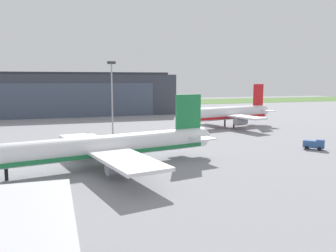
{
  "coord_description": "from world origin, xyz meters",
  "views": [
    {
      "loc": [
        -26.37,
        -67.99,
        16.07
      ],
      "look_at": [
        2.32,
        21.42,
        3.63
      ],
      "focal_mm": 37.8,
      "sensor_mm": 36.0,
      "label": 1
    }
  ],
  "objects_px": {
    "maintenance_hangar": "(70,94)",
    "airliner_far_right": "(226,114)",
    "ops_van": "(314,144)",
    "airliner_near_left": "(100,148)",
    "apron_light_mast": "(112,92)"
  },
  "relations": [
    {
      "from": "maintenance_hangar",
      "to": "airliner_far_right",
      "type": "distance_m",
      "value": 79.35
    },
    {
      "from": "ops_van",
      "to": "airliner_near_left",
      "type": "bearing_deg",
      "value": -177.19
    },
    {
      "from": "maintenance_hangar",
      "to": "apron_light_mast",
      "type": "bearing_deg",
      "value": -82.2
    },
    {
      "from": "airliner_near_left",
      "to": "airliner_far_right",
      "type": "height_order",
      "value": "airliner_far_right"
    },
    {
      "from": "airliner_near_left",
      "to": "apron_light_mast",
      "type": "bearing_deg",
      "value": 77.75
    },
    {
      "from": "airliner_near_left",
      "to": "apron_light_mast",
      "type": "xyz_separation_m",
      "value": [
        8.52,
        39.25,
        8.47
      ]
    },
    {
      "from": "maintenance_hangar",
      "to": "apron_light_mast",
      "type": "xyz_separation_m",
      "value": [
        9.14,
        -66.72,
        3.06
      ]
    },
    {
      "from": "airliner_far_right",
      "to": "apron_light_mast",
      "type": "xyz_separation_m",
      "value": [
        -38.59,
        -3.5,
        7.7
      ]
    },
    {
      "from": "ops_van",
      "to": "airliner_far_right",
      "type": "bearing_deg",
      "value": 92.87
    },
    {
      "from": "maintenance_hangar",
      "to": "airliner_near_left",
      "type": "xyz_separation_m",
      "value": [
        0.62,
        -105.97,
        -5.41
      ]
    },
    {
      "from": "ops_van",
      "to": "apron_light_mast",
      "type": "xyz_separation_m",
      "value": [
        -40.61,
        36.84,
        11.01
      ]
    },
    {
      "from": "airliner_near_left",
      "to": "maintenance_hangar",
      "type": "bearing_deg",
      "value": 90.34
    },
    {
      "from": "airliner_near_left",
      "to": "apron_light_mast",
      "type": "height_order",
      "value": "apron_light_mast"
    },
    {
      "from": "ops_van",
      "to": "maintenance_hangar",
      "type": "bearing_deg",
      "value": 115.66
    },
    {
      "from": "maintenance_hangar",
      "to": "ops_van",
      "type": "height_order",
      "value": "maintenance_hangar"
    }
  ]
}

